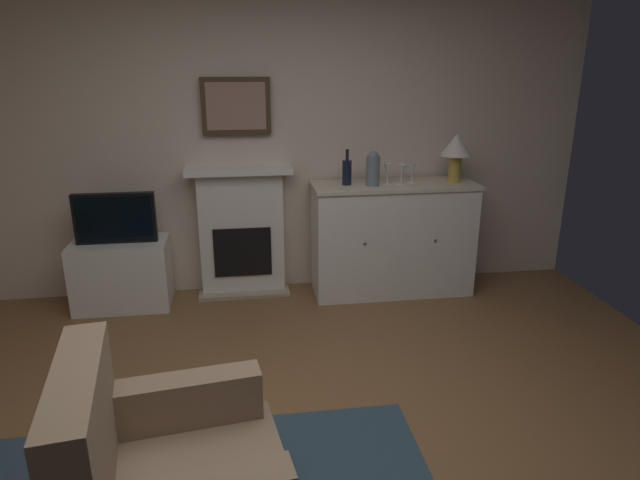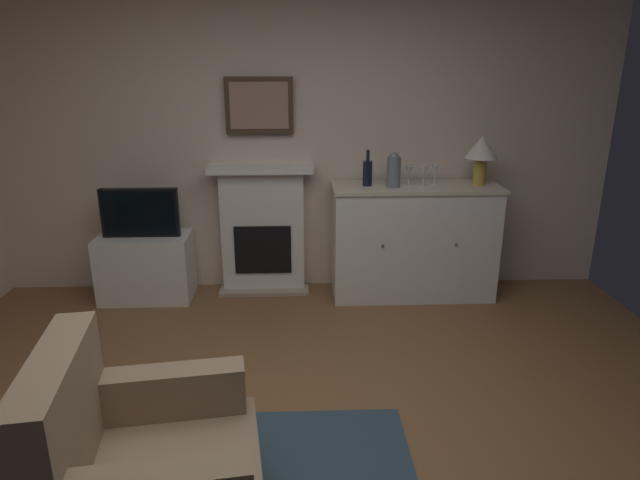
% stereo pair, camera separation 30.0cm
% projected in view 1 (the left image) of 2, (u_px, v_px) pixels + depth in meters
% --- Properties ---
extents(ground_plane, '(5.28, 4.94, 0.10)m').
position_uv_depth(ground_plane, '(321.00, 480.00, 2.74)').
color(ground_plane, brown).
rests_on(ground_plane, ground).
extents(wall_rear, '(5.28, 0.06, 2.64)m').
position_uv_depth(wall_rear, '(279.00, 136.00, 4.61)').
color(wall_rear, beige).
rests_on(wall_rear, ground_plane).
extents(fireplace_unit, '(0.87, 0.30, 1.10)m').
position_uv_depth(fireplace_unit, '(242.00, 231.00, 4.68)').
color(fireplace_unit, white).
rests_on(fireplace_unit, ground_plane).
extents(framed_picture, '(0.55, 0.04, 0.45)m').
position_uv_depth(framed_picture, '(236.00, 106.00, 4.40)').
color(framed_picture, '#473323').
extents(sideboard_cabinet, '(1.37, 0.49, 0.96)m').
position_uv_depth(sideboard_cabinet, '(392.00, 239.00, 4.71)').
color(sideboard_cabinet, white).
rests_on(sideboard_cabinet, ground_plane).
extents(table_lamp, '(0.26, 0.26, 0.40)m').
position_uv_depth(table_lamp, '(456.00, 148.00, 4.54)').
color(table_lamp, '#B79338').
rests_on(table_lamp, sideboard_cabinet).
extents(wine_bottle, '(0.08, 0.08, 0.29)m').
position_uv_depth(wine_bottle, '(347.00, 172.00, 4.49)').
color(wine_bottle, black).
rests_on(wine_bottle, sideboard_cabinet).
extents(wine_glass_left, '(0.07, 0.07, 0.16)m').
position_uv_depth(wine_glass_left, '(388.00, 169.00, 4.51)').
color(wine_glass_left, silver).
rests_on(wine_glass_left, sideboard_cabinet).
extents(wine_glass_center, '(0.07, 0.07, 0.16)m').
position_uv_depth(wine_glass_center, '(402.00, 170.00, 4.49)').
color(wine_glass_center, silver).
rests_on(wine_glass_center, sideboard_cabinet).
extents(wine_glass_right, '(0.07, 0.07, 0.16)m').
position_uv_depth(wine_glass_right, '(412.00, 168.00, 4.57)').
color(wine_glass_right, silver).
rests_on(wine_glass_right, sideboard_cabinet).
extents(vase_decorative, '(0.11, 0.11, 0.28)m').
position_uv_depth(vase_decorative, '(373.00, 169.00, 4.44)').
color(vase_decorative, slate).
rests_on(vase_decorative, sideboard_cabinet).
extents(tv_cabinet, '(0.75, 0.42, 0.55)m').
position_uv_depth(tv_cabinet, '(122.00, 274.00, 4.48)').
color(tv_cabinet, white).
rests_on(tv_cabinet, ground_plane).
extents(tv_set, '(0.62, 0.07, 0.40)m').
position_uv_depth(tv_set, '(115.00, 218.00, 4.31)').
color(tv_set, black).
rests_on(tv_set, tv_cabinet).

